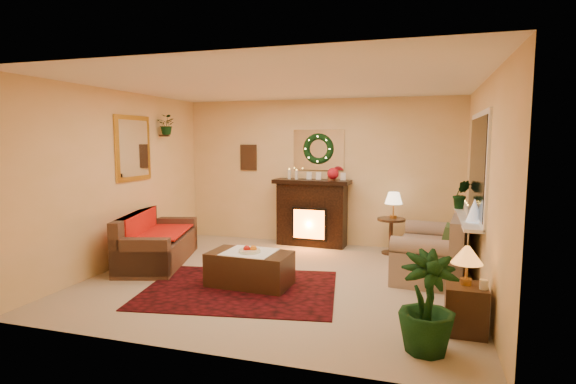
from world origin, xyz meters
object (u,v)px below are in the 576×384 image
(loveseat, at_px, (431,246))
(side_table_round, at_px, (391,234))
(end_table_square, at_px, (466,306))
(fireplace, at_px, (312,215))
(sofa, at_px, (158,235))
(coffee_table, at_px, (250,270))

(loveseat, bearing_deg, side_table_round, 127.07)
(loveseat, distance_m, end_table_square, 1.90)
(fireplace, xyz_separation_m, side_table_round, (1.40, -0.22, -0.23))
(sofa, height_order, fireplace, fireplace)
(fireplace, height_order, side_table_round, fireplace)
(loveseat, bearing_deg, fireplace, 154.25)
(fireplace, bearing_deg, loveseat, -29.56)
(sofa, height_order, loveseat, loveseat)
(end_table_square, height_order, coffee_table, end_table_square)
(sofa, distance_m, fireplace, 2.68)
(fireplace, relative_size, coffee_table, 1.15)
(loveseat, xyz_separation_m, side_table_round, (-0.62, 1.05, -0.09))
(sofa, bearing_deg, side_table_round, 9.15)
(sofa, relative_size, fireplace, 1.49)
(loveseat, bearing_deg, sofa, -165.81)
(side_table_round, bearing_deg, end_table_square, -72.43)
(sofa, height_order, coffee_table, sofa)
(fireplace, height_order, loveseat, fireplace)
(fireplace, xyz_separation_m, end_table_square, (2.33, -3.15, -0.28))
(loveseat, height_order, end_table_square, loveseat)
(sofa, bearing_deg, end_table_square, -33.35)
(side_table_round, relative_size, coffee_table, 0.57)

